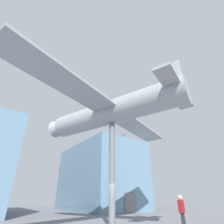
# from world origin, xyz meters

# --- Properties ---
(glass_pavilion_right) EXTENTS (8.70, 14.80, 10.19)m
(glass_pavilion_right) POSITION_xyz_m (8.89, 15.96, 4.81)
(glass_pavilion_right) COLOR #60849E
(glass_pavilion_right) RESTS_ON ground_plane
(support_pylon_central) EXTENTS (0.41, 0.41, 6.73)m
(support_pylon_central) POSITION_xyz_m (0.00, 0.00, 3.36)
(support_pylon_central) COLOR slate
(support_pylon_central) RESTS_ON ground_plane
(suspended_airplane) EXTENTS (16.88, 12.76, 3.29)m
(suspended_airplane) POSITION_xyz_m (-0.07, 0.19, 7.68)
(suspended_airplane) COLOR #93999E
(suspended_airplane) RESTS_ON support_pylon_central
(visitor_person) EXTENTS (0.43, 0.28, 1.83)m
(visitor_person) POSITION_xyz_m (3.20, -2.65, 1.07)
(visitor_person) COLOR #232328
(visitor_person) RESTS_ON ground_plane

